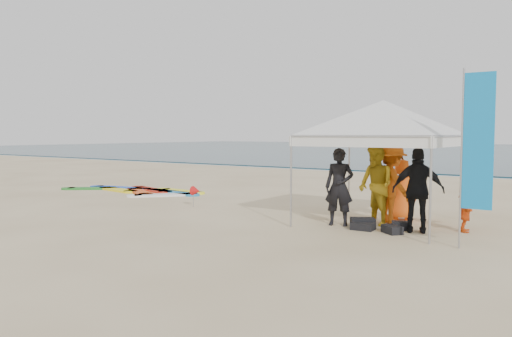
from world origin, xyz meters
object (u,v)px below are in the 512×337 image
object	(u,v)px
person_orange_a	(392,184)
marker_pennant	(196,191)
person_yellow	(376,185)
surfboard_spread	(142,191)
feather_flag	(476,143)
person_orange_b	(402,189)
person_black_b	(418,190)
canopy_tent	(384,101)
person_seated	(465,209)
person_black_a	(339,187)

from	to	relation	value
person_orange_a	marker_pennant	distance (m)	5.82
person_yellow	person_orange_a	distance (m)	0.48
surfboard_spread	feather_flag	bearing A→B (deg)	-13.43
person_yellow	marker_pennant	distance (m)	5.53
person_orange_b	surfboard_spread	world-z (taller)	person_orange_b
person_yellow	person_black_b	xyz separation A→B (m)	(1.14, -0.37, -0.02)
person_orange_b	canopy_tent	world-z (taller)	canopy_tent
person_black_b	person_orange_b	size ratio (longest dim) A/B	1.22
surfboard_spread	canopy_tent	bearing A→B (deg)	-7.45
person_orange_b	person_seated	size ratio (longest dim) A/B	1.54
person_black_b	surfboard_spread	distance (m)	11.29
feather_flag	person_yellow	bearing A→B (deg)	150.24
person_black_a	feather_flag	xyz separation A→B (m)	(3.23, -0.88, 1.10)
marker_pennant	canopy_tent	bearing A→B (deg)	5.78
person_yellow	surfboard_spread	size ratio (longest dim) A/B	0.34
person_yellow	person_orange_a	xyz separation A→B (m)	(0.24, 0.41, 0.01)
person_orange_a	canopy_tent	distance (m)	2.05
person_orange_a	person_orange_b	bearing A→B (deg)	-56.20
person_seated	person_black_a	bearing A→B (deg)	97.16
person_black_b	person_orange_b	distance (m)	1.72
person_black_b	person_seated	world-z (taller)	person_black_b
person_black_a	person_yellow	bearing A→B (deg)	24.03
person_orange_a	surfboard_spread	bearing A→B (deg)	29.55
canopy_tent	marker_pennant	size ratio (longest dim) A/B	7.18
person_orange_a	marker_pennant	world-z (taller)	person_orange_a
person_black_a	person_black_b	xyz separation A→B (m)	(1.83, 0.19, 0.02)
person_black_a	canopy_tent	xyz separation A→B (m)	(0.77, 0.79, 2.08)
person_yellow	canopy_tent	xyz separation A→B (m)	(0.07, 0.22, 2.04)
person_black_b	person_orange_a	bearing A→B (deg)	-59.29
person_orange_a	person_black_a	bearing A→B (deg)	82.15
person_seated	marker_pennant	world-z (taller)	person_seated
canopy_tent	person_black_a	bearing A→B (deg)	-134.16
person_orange_b	feather_flag	bearing A→B (deg)	108.00
person_black_a	canopy_tent	world-z (taller)	canopy_tent
person_black_b	canopy_tent	size ratio (longest dim) A/B	0.42
surfboard_spread	person_seated	bearing A→B (deg)	-5.57
person_seated	canopy_tent	world-z (taller)	canopy_tent
canopy_tent	feather_flag	size ratio (longest dim) A/B	1.33
person_orange_a	surfboard_spread	xyz separation A→B (m)	(-10.20, 1.12, -0.94)
person_seated	feather_flag	size ratio (longest dim) A/B	0.29
person_black_b	person_black_a	bearing A→B (deg)	-11.83
feather_flag	marker_pennant	xyz separation A→B (m)	(-8.03, 1.11, -1.54)
canopy_tent	feather_flag	distance (m)	3.13
feather_flag	surfboard_spread	size ratio (longest dim) A/B	0.61
person_orange_a	person_seated	xyz separation A→B (m)	(1.73, -0.04, -0.47)
person_yellow	feather_flag	size ratio (longest dim) A/B	0.56
person_orange_b	feather_flag	world-z (taller)	feather_flag
person_orange_a	person_orange_b	size ratio (longest dim) A/B	1.25
surfboard_spread	person_orange_a	bearing A→B (deg)	-6.27
person_orange_b	canopy_tent	bearing A→B (deg)	53.90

